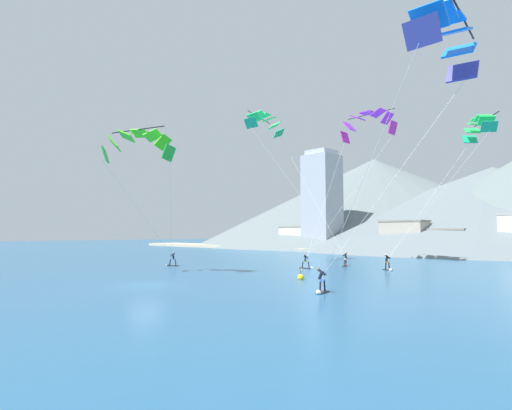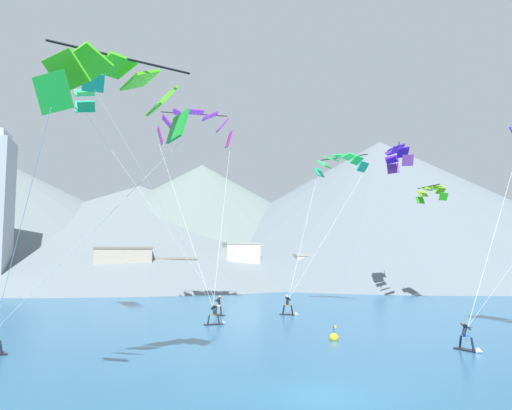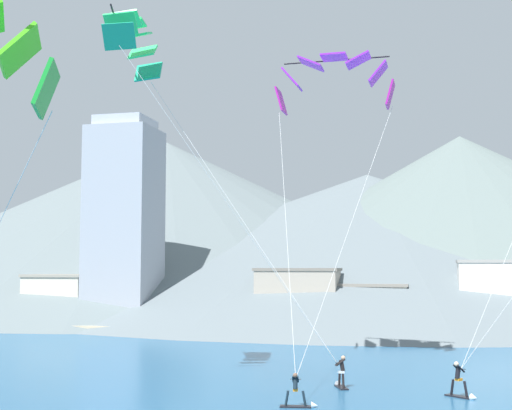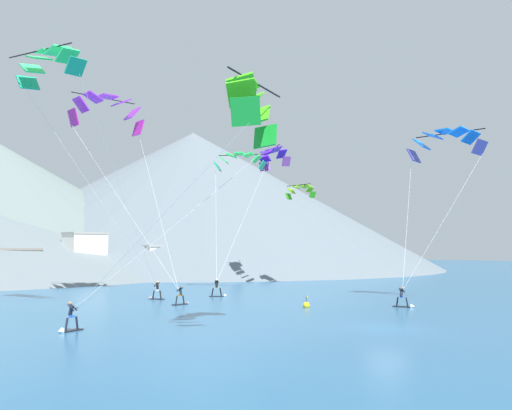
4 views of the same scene
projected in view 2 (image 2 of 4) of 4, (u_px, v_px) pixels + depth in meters
The scene contains 20 objects.
ground_plane at pixel (318, 396), 19.08m from camera, with size 400.00×400.00×0.00m, color #23567F.
kitesurfer_near_lead at pixel (217, 309), 44.14m from camera, with size 1.00×1.77×1.78m.
kitesurfer_mid_center at pixel (469, 342), 27.80m from camera, with size 0.83×1.78×1.70m.
kitesurfer_far_left at pixel (217, 319), 38.14m from camera, with size 1.78×0.62×1.66m.
kitesurfer_far_right at pixel (290, 308), 44.09m from camera, with size 1.61×1.40×1.83m.
parafoil_kite_near_lead at pixel (88, 85), 41.13m from camera, with size 13.31×7.73×19.09m.
parafoil_kite_near_trail at pixel (118, 87), 21.45m from camera, with size 9.44×10.81×12.56m.
parafoil_kite_far_left at pixel (195, 124), 53.11m from camera, with size 7.91×14.45×19.31m.
parafoil_kite_far_right at pixel (340, 163), 52.73m from camera, with size 9.93×8.17×14.44m.
parafoil_kite_distant_high_outer at pixel (431, 192), 57.04m from camera, with size 1.38×4.48×1.86m.
parafoil_kite_distant_low_drift at pixel (397, 155), 58.70m from camera, with size 3.07×6.19×2.92m.
race_marker_buoy at pixel (334, 338), 31.34m from camera, with size 0.56×0.56×1.02m.
shoreline_strip at pixel (175, 288), 73.75m from camera, with size 180.00×10.00×0.70m, color #BCAD8E.
shore_building_harbour_front at pixel (306, 270), 81.01m from camera, with size 5.46×6.41×5.28m.
shore_building_promenade_mid at pixel (123, 268), 74.77m from camera, with size 8.60×4.81×6.37m.
shore_building_quay_west at pixel (171, 273), 78.27m from camera, with size 7.50×5.18×4.79m.
shore_building_old_town at pixel (241, 264), 81.60m from camera, with size 5.68×4.52×7.18m.
mountain_peak_central_summit at pixel (201, 220), 124.11m from camera, with size 97.93×97.93×27.57m.
mountain_peak_east_shoulder at pixel (381, 208), 122.88m from camera, with size 116.79×116.79×33.14m.
mountain_peak_far_spur at pixel (139, 230), 122.74m from camera, with size 123.38×123.38×22.13m.
Camera 2 is at (-7.28, -18.45, 5.45)m, focal length 35.00 mm.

